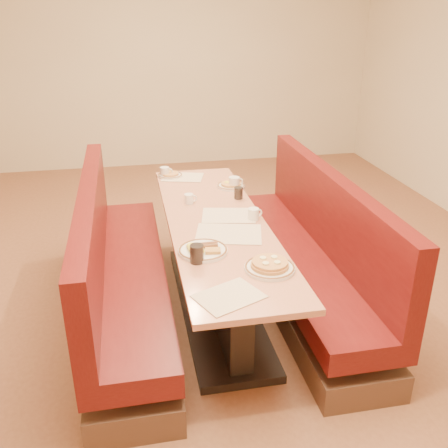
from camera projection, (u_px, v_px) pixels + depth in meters
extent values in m
plane|color=#9E6647|center=(217.00, 308.00, 3.95)|extent=(8.00, 8.00, 0.00)
cube|color=beige|center=(165.00, 67.00, 6.98)|extent=(6.00, 0.04, 2.80)
cube|color=black|center=(217.00, 304.00, 3.94)|extent=(0.55, 1.88, 0.06)
cube|color=black|center=(217.00, 268.00, 3.81)|extent=(0.15, 1.75, 0.71)
cube|color=#C8705C|center=(216.00, 224.00, 3.66)|extent=(0.70, 2.50, 0.04)
cube|color=#4C3326|center=(130.00, 306.00, 3.79)|extent=(0.55, 2.50, 0.20)
cube|color=#58110F|center=(127.00, 275.00, 3.68)|extent=(0.55, 2.50, 0.16)
cube|color=#58110F|center=(92.00, 231.00, 3.49)|extent=(0.12, 2.50, 0.60)
cube|color=#4C3326|center=(299.00, 288.00, 4.03)|extent=(0.55, 2.50, 0.20)
cube|color=#58110F|center=(301.00, 259.00, 3.92)|extent=(0.55, 2.50, 0.16)
cube|color=#58110F|center=(331.00, 212.00, 3.81)|extent=(0.12, 2.50, 0.60)
cube|color=beige|center=(229.00, 296.00, 2.70)|extent=(0.42, 0.38, 0.00)
cube|color=beige|center=(229.00, 234.00, 3.44)|extent=(0.52, 0.43, 0.00)
cube|color=beige|center=(183.00, 177.00, 4.57)|extent=(0.42, 0.36, 0.00)
cube|color=beige|center=(229.00, 215.00, 3.74)|extent=(0.44, 0.37, 0.00)
cylinder|color=silver|center=(270.00, 268.00, 2.98)|extent=(0.31, 0.31, 0.02)
torus|color=brown|center=(270.00, 267.00, 2.97)|extent=(0.30, 0.30, 0.01)
cylinder|color=#D1894B|center=(270.00, 265.00, 2.97)|extent=(0.23, 0.23, 0.02)
cylinder|color=#D1894B|center=(270.00, 262.00, 2.96)|extent=(0.21, 0.21, 0.02)
cylinder|color=#F3E49F|center=(274.00, 257.00, 2.99)|extent=(0.04, 0.04, 0.01)
cylinder|color=#F3E49F|center=(263.00, 258.00, 2.98)|extent=(0.04, 0.04, 0.01)
cylinder|color=#F3E49F|center=(266.00, 263.00, 2.92)|extent=(0.04, 0.04, 0.01)
cylinder|color=#F3E49F|center=(277.00, 262.00, 2.93)|extent=(0.04, 0.04, 0.01)
cylinder|color=silver|center=(203.00, 251.00, 3.19)|extent=(0.32, 0.32, 0.02)
torus|color=brown|center=(203.00, 249.00, 3.18)|extent=(0.31, 0.31, 0.01)
ellipsoid|color=yellow|center=(194.00, 248.00, 3.15)|extent=(0.08, 0.08, 0.04)
ellipsoid|color=yellow|center=(199.00, 251.00, 3.12)|extent=(0.07, 0.07, 0.04)
ellipsoid|color=yellow|center=(191.00, 246.00, 3.19)|extent=(0.06, 0.06, 0.03)
cylinder|color=brown|center=(209.00, 246.00, 3.20)|extent=(0.11, 0.03, 0.02)
cylinder|color=brown|center=(209.00, 244.00, 3.23)|extent=(0.11, 0.03, 0.02)
cube|color=gold|center=(213.00, 251.00, 3.14)|extent=(0.10, 0.08, 0.02)
cylinder|color=silver|center=(231.00, 186.00, 4.32)|extent=(0.24, 0.24, 0.02)
torus|color=brown|center=(231.00, 185.00, 4.32)|extent=(0.24, 0.24, 0.01)
cylinder|color=#DF9F4E|center=(231.00, 184.00, 4.32)|extent=(0.17, 0.17, 0.02)
ellipsoid|color=yellow|center=(227.00, 183.00, 4.33)|extent=(0.05, 0.05, 0.03)
cylinder|color=silver|center=(170.00, 176.00, 4.59)|extent=(0.23, 0.23, 0.02)
torus|color=brown|center=(170.00, 175.00, 4.59)|extent=(0.22, 0.22, 0.01)
cylinder|color=#DF9F4E|center=(170.00, 174.00, 4.58)|extent=(0.16, 0.16, 0.02)
ellipsoid|color=yellow|center=(167.00, 172.00, 4.59)|extent=(0.05, 0.05, 0.02)
cylinder|color=silver|center=(253.00, 214.00, 3.66)|extent=(0.08, 0.08, 0.09)
torus|color=silver|center=(259.00, 213.00, 3.68)|extent=(0.06, 0.03, 0.06)
cylinder|color=black|center=(254.00, 209.00, 3.64)|extent=(0.07, 0.07, 0.01)
cylinder|color=silver|center=(189.00, 199.00, 3.96)|extent=(0.07, 0.07, 0.08)
torus|color=silver|center=(194.00, 199.00, 3.96)|extent=(0.06, 0.01, 0.05)
cylinder|color=black|center=(189.00, 195.00, 3.94)|extent=(0.06, 0.06, 0.01)
cylinder|color=silver|center=(234.00, 183.00, 4.28)|extent=(0.09, 0.09, 0.10)
torus|color=silver|center=(240.00, 182.00, 4.30)|extent=(0.07, 0.03, 0.07)
cylinder|color=black|center=(234.00, 178.00, 4.26)|extent=(0.08, 0.08, 0.01)
cylinder|color=silver|center=(165.00, 172.00, 4.57)|extent=(0.08, 0.08, 0.09)
torus|color=silver|center=(170.00, 172.00, 4.58)|extent=(0.07, 0.02, 0.06)
cylinder|color=black|center=(164.00, 168.00, 4.55)|extent=(0.07, 0.07, 0.01)
cylinder|color=black|center=(197.00, 254.00, 3.04)|extent=(0.08, 0.08, 0.11)
cylinder|color=silver|center=(197.00, 254.00, 3.04)|extent=(0.09, 0.09, 0.12)
cylinder|color=black|center=(238.00, 193.00, 4.05)|extent=(0.07, 0.07, 0.10)
cylinder|color=silver|center=(238.00, 193.00, 4.05)|extent=(0.07, 0.07, 0.10)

